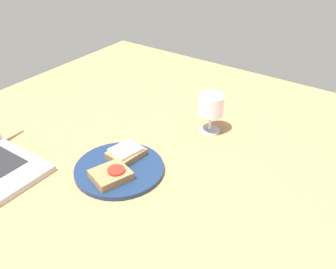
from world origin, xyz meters
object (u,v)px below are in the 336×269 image
sandwich_with_cheese (126,153)px  wine_glass (211,106)px  plate (119,169)px  sandwich_with_tomato (111,175)px

sandwich_with_cheese → wine_glass: wine_glass is taller
plate → sandwich_with_tomato: size_ratio=2.12×
sandwich_with_cheese → wine_glass: size_ratio=0.81×
plate → sandwich_with_cheese: (4.69, 1.52, 1.89)cm
sandwich_with_cheese → wine_glass: 29.15cm
plate → sandwich_with_cheese: sandwich_with_cheese is taller
sandwich_with_tomato → wine_glass: wine_glass is taller
sandwich_with_cheese → sandwich_with_tomato: bearing=-161.5°
wine_glass → plate: bearing=163.0°
sandwich_with_tomato → wine_glass: size_ratio=0.92×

